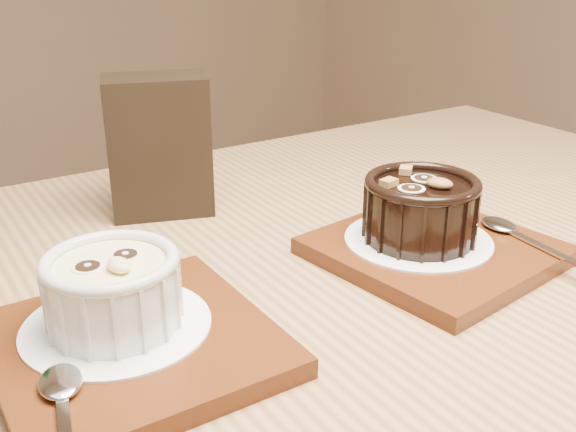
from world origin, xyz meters
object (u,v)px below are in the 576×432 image
table (304,395)px  ramekin_dark (421,206)px  ramekin_white (113,288)px  tray_right (434,250)px  condiment_stand (159,146)px  tray_left (134,345)px

table → ramekin_dark: ramekin_dark is taller
ramekin_white → tray_right: bearing=-11.3°
ramekin_white → ramekin_dark: (0.27, -0.03, 0.00)m
tray_right → ramekin_dark: bearing=125.1°
ramekin_dark → condiment_stand: 0.27m
ramekin_white → ramekin_dark: size_ratio=0.92×
tray_left → tray_right: bearing=-5.2°
table → tray_right: bearing=-4.9°
tray_left → ramekin_white: (-0.00, 0.02, 0.04)m
tray_left → ramekin_dark: size_ratio=1.80×
tray_left → ramekin_dark: bearing=-2.8°
tray_right → ramekin_dark: 0.04m
table → tray_left: size_ratio=7.03×
table → tray_left: 0.17m
tray_left → tray_right: (0.28, -0.03, 0.00)m
table → tray_left: (-0.14, 0.01, 0.10)m
tray_right → ramekin_dark: ramekin_dark is taller
table → tray_right: size_ratio=7.03×
ramekin_dark → table: bearing=159.1°
condiment_stand → tray_left: bearing=-122.4°
tray_left → ramekin_white: 0.04m
ramekin_dark → tray_left: bearing=156.1°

